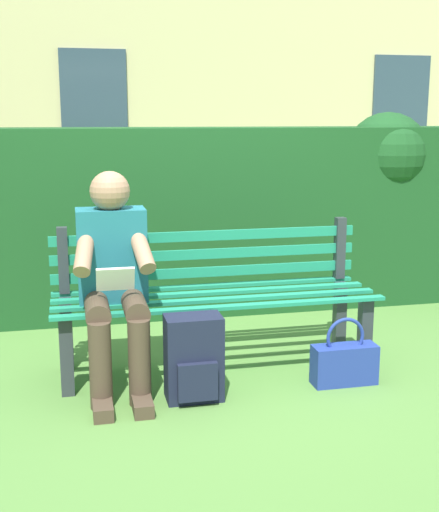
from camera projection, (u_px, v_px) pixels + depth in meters
ground at (216, 369)px, 3.98m from camera, size 60.00×60.00×0.00m
park_bench at (213, 293)px, 3.97m from camera, size 1.88×0.54×0.85m
person_seated at (114, 275)px, 3.63m from camera, size 0.44×0.73×1.19m
hedge_backdrop at (181, 215)px, 5.15m from camera, size 5.62×0.80×1.52m
building_facade at (230, 9)px, 10.76m from camera, size 9.14×3.08×6.36m
backpack at (194, 359)px, 3.52m from camera, size 0.30×0.26×0.46m
handbag at (344, 362)px, 3.74m from camera, size 0.36×0.13×0.39m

